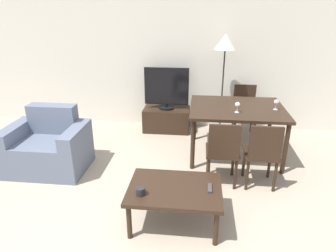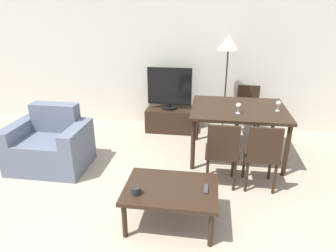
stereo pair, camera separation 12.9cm
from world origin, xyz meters
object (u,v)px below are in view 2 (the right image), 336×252
armchair (50,146)px  floor_lamp (228,48)px  dining_chair_near (222,151)px  dining_chair_near_right (262,153)px  dining_table (238,113)px  wine_glass_left (278,104)px  cup_white_near (136,191)px  wine_glass_center (239,106)px  tv_stand (170,119)px  tv (170,88)px  dining_chair_far (248,108)px  remote_primary (206,189)px  coffee_table (171,192)px

armchair → floor_lamp: bearing=31.7°
dining_chair_near → dining_chair_near_right: 0.46m
dining_table → wine_glass_left: size_ratio=9.09×
dining_chair_near → cup_white_near: bearing=-131.8°
dining_table → floor_lamp: floor_lamp is taller
wine_glass_left → wine_glass_center: size_ratio=1.00×
tv_stand → dining_chair_near_right: (1.35, -1.71, 0.28)m
tv → dining_chair_far: bearing=-0.4°
dining_chair_far → cup_white_near: bearing=-116.2°
tv → remote_primary: 2.59m
wine_glass_center → dining_table: bearing=83.1°
cup_white_near → dining_chair_near: bearing=48.2°
tv → dining_chair_far: 1.38m
wine_glass_center → dining_chair_far: bearing=76.5°
dining_table → tv_stand: bearing=142.2°
dining_chair_far → coffee_table: bearing=-111.6°
dining_chair_far → wine_glass_left: wine_glass_left is taller
tv → dining_table: size_ratio=0.58×
tv → dining_chair_far: size_ratio=0.90×
dining_table → floor_lamp: (-0.17, 0.78, 0.80)m
tv_stand → floor_lamp: size_ratio=0.48×
coffee_table → floor_lamp: bearing=76.5°
wine_glass_center → armchair: bearing=-170.0°
remote_primary → wine_glass_left: size_ratio=1.03×
dining_chair_far → floor_lamp: 1.08m
dining_chair_near → armchair: bearing=176.0°
coffee_table → wine_glass_left: 2.06m
dining_table → dining_chair_near: size_ratio=1.57×
armchair → coffee_table: 2.03m
wine_glass_left → coffee_table: bearing=-129.0°
armchair → dining_chair_far: size_ratio=1.20×
armchair → cup_white_near: (1.49, -1.09, 0.15)m
armchair → coffee_table: bearing=-27.3°
coffee_table → dining_chair_near: (0.51, 0.77, 0.11)m
armchair → tv: size_ratio=1.33×
dining_chair_near_right → wine_glass_left: size_ratio=5.81×
tv_stand → coffee_table: size_ratio=0.87×
floor_lamp → wine_glass_center: bearing=-82.3°
cup_white_near → wine_glass_center: 1.89m
tv → floor_lamp: floor_lamp is taller
tv → coffee_table: tv is taller
dining_chair_far → dining_chair_near_right: bearing=-90.0°
dining_table → remote_primary: (-0.40, -1.61, -0.25)m
tv → dining_chair_near_right: (1.35, -1.71, -0.29)m
dining_chair_near_right → wine_glass_left: bearing=70.2°
armchair → wine_glass_center: 2.62m
dining_chair_near → floor_lamp: size_ratio=0.50×
cup_white_near → wine_glass_left: size_ratio=0.62×
tv → cup_white_near: bearing=-88.9°
dining_chair_near → wine_glass_left: wine_glass_left is taller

